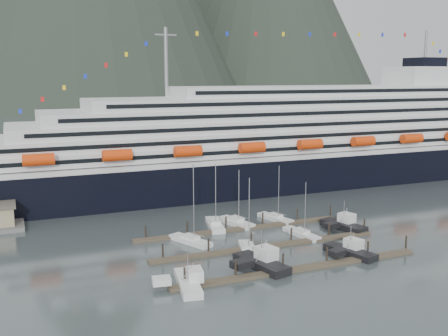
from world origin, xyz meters
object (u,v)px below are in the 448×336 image
at_px(sailboat_f, 236,223).
at_px(sailboat_d, 301,234).
at_px(trawler_a, 187,282).
at_px(sailboat_g, 275,218).
at_px(cruise_ship, 293,146).
at_px(sailboat_c, 248,250).
at_px(trawler_e, 343,225).
at_px(sailboat_b, 191,241).
at_px(trawler_b, 261,263).
at_px(trawler_d, 350,251).
at_px(sailboat_e, 215,225).

bearing_deg(sailboat_f, sailboat_d, -159.19).
distance_m(sailboat_d, trawler_a, 35.09).
distance_m(sailboat_g, trawler_a, 43.18).
relative_size(cruise_ship, sailboat_g, 15.49).
distance_m(sailboat_c, trawler_e, 26.79).
distance_m(sailboat_b, sailboat_g, 25.38).
xyz_separation_m(sailboat_d, trawler_b, (-16.27, -13.55, 0.55)).
xyz_separation_m(trawler_a, trawler_d, (33.10, 2.55, 0.01)).
bearing_deg(trawler_e, sailboat_e, 48.82).
xyz_separation_m(sailboat_c, sailboat_f, (5.36, 18.19, -0.00)).
bearing_deg(trawler_b, cruise_ship, -48.71).
relative_size(sailboat_f, trawler_a, 1.16).
bearing_deg(trawler_e, trawler_a, 96.34).
bearing_deg(trawler_b, sailboat_d, -65.12).
bearing_deg(sailboat_b, trawler_a, 135.83).
distance_m(trawler_a, trawler_b, 14.97).
relative_size(sailboat_f, trawler_e, 1.18).
bearing_deg(cruise_ship, sailboat_c, -126.80).
height_order(sailboat_e, trawler_a, sailboat_e).
bearing_deg(trawler_a, cruise_ship, -31.42).
xyz_separation_m(sailboat_d, trawler_e, (11.17, 0.99, 0.50)).
relative_size(sailboat_b, sailboat_f, 1.26).
relative_size(sailboat_d, trawler_a, 1.06).
relative_size(cruise_ship, sailboat_f, 15.75).
height_order(sailboat_g, trawler_b, sailboat_g).
distance_m(cruise_ship, sailboat_f, 50.39).
height_order(trawler_b, trawler_e, trawler_b).
bearing_deg(trawler_e, sailboat_c, 87.15).
xyz_separation_m(sailboat_c, sailboat_g, (15.46, 18.19, -0.03)).
bearing_deg(sailboat_g, trawler_d, 167.95).
bearing_deg(sailboat_b, sailboat_c, -162.80).
relative_size(cruise_ship, trawler_b, 17.19).
relative_size(sailboat_e, trawler_b, 1.24).
bearing_deg(cruise_ship, sailboat_g, -124.80).
relative_size(sailboat_e, trawler_a, 1.31).
distance_m(sailboat_c, trawler_b, 8.43).
xyz_separation_m(sailboat_e, sailboat_g, (15.20, 0.00, -0.03)).
bearing_deg(trawler_a, sailboat_c, -45.32).
height_order(cruise_ship, sailboat_f, cruise_ship).
height_order(trawler_a, trawler_b, trawler_b).
bearing_deg(sailboat_e, cruise_ship, -35.98).
distance_m(cruise_ship, sailboat_d, 55.21).
bearing_deg(sailboat_c, trawler_a, 142.44).
xyz_separation_m(sailboat_b, trawler_e, (34.46, -3.34, 0.44)).
relative_size(sailboat_d, trawler_d, 1.11).
bearing_deg(sailboat_d, cruise_ship, -35.94).
bearing_deg(cruise_ship, trawler_b, -123.81).
bearing_deg(sailboat_e, sailboat_b, 147.35).
height_order(trawler_a, trawler_e, trawler_e).
height_order(sailboat_d, trawler_e, sailboat_d).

